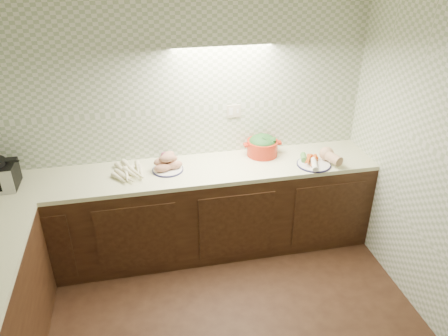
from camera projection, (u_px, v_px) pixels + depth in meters
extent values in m
cube|color=#95A583|center=(176.00, 118.00, 4.00)|extent=(3.60, 0.05, 2.60)
cube|color=#C0B69B|center=(234.00, 111.00, 4.10)|extent=(0.13, 0.01, 0.12)
cube|color=black|center=(184.00, 213.00, 4.18)|extent=(3.60, 0.60, 0.86)
cube|color=beige|center=(182.00, 172.00, 3.96)|extent=(3.60, 0.60, 0.04)
cone|color=#F7EFC4|center=(132.00, 177.00, 3.79)|extent=(0.10, 0.25, 0.05)
cone|color=#F7EFC4|center=(112.00, 169.00, 3.92)|extent=(0.22, 0.18, 0.05)
cone|color=#F7EFC4|center=(142.00, 169.00, 3.92)|extent=(0.12, 0.23, 0.05)
cone|color=#F7EFC4|center=(131.00, 170.00, 3.91)|extent=(0.21, 0.19, 0.05)
cone|color=#F7EFC4|center=(114.00, 171.00, 3.89)|extent=(0.06, 0.23, 0.05)
cone|color=#F7EFC4|center=(119.00, 177.00, 3.80)|extent=(0.14, 0.20, 0.04)
cone|color=#F7EFC4|center=(123.00, 170.00, 3.90)|extent=(0.21, 0.19, 0.05)
cone|color=#F7EFC4|center=(131.00, 169.00, 3.93)|extent=(0.16, 0.24, 0.04)
cone|color=#F7EFC4|center=(125.00, 174.00, 3.81)|extent=(0.10, 0.23, 0.05)
cone|color=#F7EFC4|center=(111.00, 174.00, 3.79)|extent=(0.06, 0.23, 0.05)
cone|color=#F7EFC4|center=(123.00, 172.00, 3.82)|extent=(0.15, 0.24, 0.05)
cone|color=#F7EFC4|center=(127.00, 169.00, 3.87)|extent=(0.12, 0.23, 0.05)
cylinder|color=#16153F|center=(168.00, 170.00, 3.95)|extent=(0.28, 0.28, 0.01)
cylinder|color=white|center=(168.00, 169.00, 3.95)|extent=(0.27, 0.27, 0.02)
ellipsoid|color=tan|center=(163.00, 168.00, 3.89)|extent=(0.17, 0.14, 0.07)
ellipsoid|color=tan|center=(174.00, 165.00, 3.93)|extent=(0.17, 0.14, 0.07)
ellipsoid|color=tan|center=(165.00, 163.00, 3.97)|extent=(0.17, 0.14, 0.07)
ellipsoid|color=tan|center=(162.00, 161.00, 3.91)|extent=(0.17, 0.14, 0.07)
ellipsoid|color=tan|center=(169.00, 158.00, 3.96)|extent=(0.17, 0.14, 0.07)
ellipsoid|color=tan|center=(168.00, 158.00, 3.89)|extent=(0.17, 0.14, 0.07)
ellipsoid|color=tan|center=(168.00, 156.00, 3.92)|extent=(0.17, 0.14, 0.07)
cylinder|color=black|center=(167.00, 161.00, 4.05)|extent=(0.16, 0.16, 0.06)
sphere|color=maroon|center=(165.00, 156.00, 4.02)|extent=(0.09, 0.09, 0.09)
sphere|color=white|center=(170.00, 156.00, 4.04)|extent=(0.05, 0.05, 0.05)
cylinder|color=red|center=(262.00, 148.00, 4.20)|extent=(0.31, 0.31, 0.15)
cube|color=red|center=(246.00, 145.00, 4.15)|extent=(0.04, 0.06, 0.02)
cube|color=red|center=(279.00, 143.00, 4.20)|extent=(0.04, 0.06, 0.02)
ellipsoid|color=#2B6D2B|center=(263.00, 142.00, 4.17)|extent=(0.27, 0.27, 0.15)
cylinder|color=#16153F|center=(314.00, 164.00, 4.04)|extent=(0.32, 0.32, 0.01)
cylinder|color=white|center=(314.00, 164.00, 4.04)|extent=(0.30, 0.30, 0.02)
cone|color=orange|center=(309.00, 163.00, 4.01)|extent=(0.11, 0.18, 0.04)
cone|color=orange|center=(312.00, 160.00, 4.06)|extent=(0.13, 0.17, 0.04)
cone|color=orange|center=(309.00, 162.00, 4.03)|extent=(0.11, 0.18, 0.04)
cone|color=orange|center=(313.00, 158.00, 4.05)|extent=(0.11, 0.18, 0.04)
cone|color=orange|center=(312.00, 159.00, 4.04)|extent=(0.15, 0.16, 0.04)
cone|color=orange|center=(314.00, 160.00, 4.02)|extent=(0.12, 0.17, 0.04)
cylinder|color=white|center=(314.00, 164.00, 3.97)|extent=(0.11, 0.21, 0.05)
cylinder|color=#3C8437|center=(304.00, 157.00, 4.09)|extent=(0.09, 0.13, 0.05)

